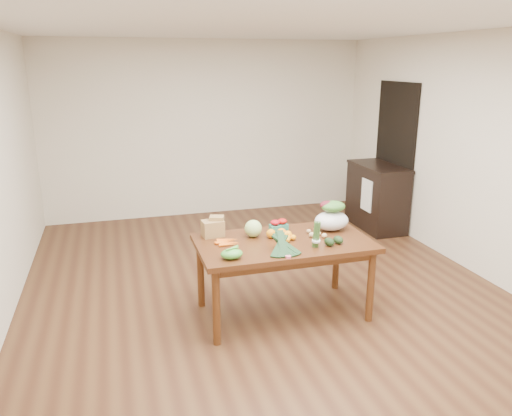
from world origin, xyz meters
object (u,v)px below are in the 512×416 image
object	(u,v)px
kale_bunch	(284,245)
asparagus_bundle	(316,234)
paper_bag	(213,227)
mandarin_cluster	(286,236)
cabinet	(377,197)
dining_table	(283,277)
salad_bag	(332,217)
cabbage	(253,228)

from	to	relation	value
kale_bunch	asparagus_bundle	xyz separation A→B (m)	(0.33, 0.07, 0.05)
paper_bag	mandarin_cluster	size ratio (longest dim) A/B	1.49
cabinet	mandarin_cluster	world-z (taller)	cabinet
dining_table	salad_bag	bearing A→B (deg)	16.10
cabinet	cabbage	size ratio (longest dim) A/B	6.13
dining_table	cabbage	world-z (taller)	cabbage
kale_bunch	cabbage	bearing A→B (deg)	105.53
asparagus_bundle	salad_bag	xyz separation A→B (m)	(0.34, 0.41, 0.01)
asparagus_bundle	mandarin_cluster	bearing A→B (deg)	127.98
cabbage	salad_bag	xyz separation A→B (m)	(0.80, -0.03, 0.05)
dining_table	cabinet	world-z (taller)	cabinet
cabbage	mandarin_cluster	distance (m)	0.32
cabbage	kale_bunch	distance (m)	0.52
mandarin_cluster	salad_bag	world-z (taller)	salad_bag
paper_bag	cabbage	world-z (taller)	paper_bag
cabinet	mandarin_cluster	distance (m)	3.03
cabbage	salad_bag	world-z (taller)	salad_bag
mandarin_cluster	asparagus_bundle	distance (m)	0.34
asparagus_bundle	cabinet	bearing A→B (deg)	50.03
dining_table	paper_bag	xyz separation A→B (m)	(-0.61, 0.31, 0.47)
cabbage	mandarin_cluster	bearing A→B (deg)	-33.88
salad_bag	cabinet	bearing A→B (deg)	50.02
salad_bag	cabbage	bearing A→B (deg)	178.08
asparagus_bundle	cabbage	bearing A→B (deg)	136.93
asparagus_bundle	paper_bag	bearing A→B (deg)	146.09
paper_bag	cabbage	xyz separation A→B (m)	(0.37, -0.12, -0.01)
cabinet	salad_bag	size ratio (longest dim) A/B	2.92
cabbage	asparagus_bundle	xyz separation A→B (m)	(0.47, -0.44, 0.04)
cabinet	asparagus_bundle	bearing A→B (deg)	-129.88
cabbage	cabinet	bearing A→B (deg)	38.23
mandarin_cluster	asparagus_bundle	bearing A→B (deg)	-51.93
cabinet	mandarin_cluster	bearing A→B (deg)	-135.96
asparagus_bundle	kale_bunch	bearing A→B (deg)	-168.70
mandarin_cluster	salad_bag	xyz separation A→B (m)	(0.54, 0.15, 0.09)
cabbage	salad_bag	distance (m)	0.80
cabinet	paper_bag	world-z (taller)	same
kale_bunch	asparagus_bundle	bearing A→B (deg)	11.30
cabinet	salad_bag	distance (m)	2.57
dining_table	kale_bunch	distance (m)	0.56
dining_table	salad_bag	size ratio (longest dim) A/B	4.67
cabbage	asparagus_bundle	world-z (taller)	asparagus_bundle
paper_bag	salad_bag	bearing A→B (deg)	-7.36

